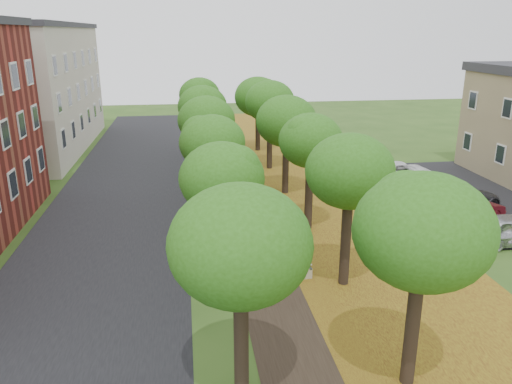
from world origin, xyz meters
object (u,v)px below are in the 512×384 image
object	(u,v)px
car_silver	(512,229)
car_grey	(463,197)
bench	(300,261)
car_red	(473,210)
car_white	(401,171)

from	to	relation	value
car_silver	car_grey	size ratio (longest dim) A/B	0.96
bench	car_grey	distance (m)	12.78
car_silver	car_grey	world-z (taller)	car_silver
car_silver	car_red	xyz separation A→B (m)	(-0.12, 3.08, -0.12)
car_white	car_silver	bearing A→B (deg)	-174.17
car_red	car_grey	bearing A→B (deg)	-36.86
bench	car_grey	xyz separation A→B (m)	(11.03, 6.46, 0.21)
car_red	car_white	xyz separation A→B (m)	(-0.55, 7.95, -0.00)
bench	car_white	world-z (taller)	car_white
car_silver	car_red	size ratio (longest dim) A/B	1.15
car_silver	car_grey	bearing A→B (deg)	-4.92
car_silver	car_red	distance (m)	3.08
car_red	car_grey	size ratio (longest dim) A/B	0.84
car_white	bench	bearing A→B (deg)	143.56
car_silver	car_grey	distance (m)	5.18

